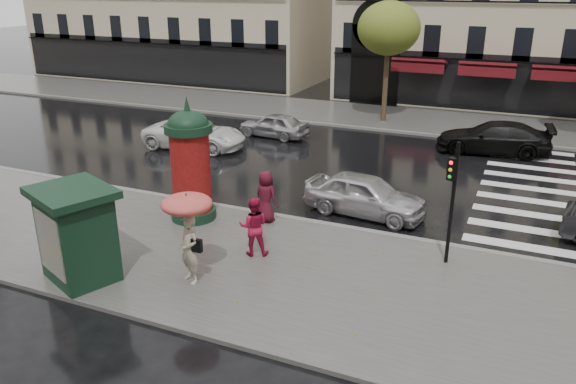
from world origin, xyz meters
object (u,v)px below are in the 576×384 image
at_px(man_burgundy, 266,196).
at_px(morris_column, 190,162).
at_px(car_white, 195,134).
at_px(car_silver, 365,195).
at_px(traffic_light, 452,192).
at_px(car_black, 493,138).
at_px(car_far_silver, 274,125).
at_px(woman_umbrella, 188,224).
at_px(newsstand, 77,233).
at_px(woman_red, 254,226).

bearing_deg(man_burgundy, morris_column, 31.55).
distance_m(man_burgundy, car_white, 9.86).
height_order(man_burgundy, car_silver, man_burgundy).
distance_m(morris_column, traffic_light, 8.28).
height_order(car_black, car_far_silver, car_black).
relative_size(morris_column, car_silver, 0.98).
bearing_deg(car_silver, woman_umbrella, 163.12).
xyz_separation_m(woman_umbrella, car_far_silver, (-4.37, 14.62, -1.16)).
distance_m(morris_column, car_white, 9.04).
height_order(traffic_light, car_black, traffic_light).
distance_m(man_burgundy, car_far_silver, 11.15).
relative_size(man_burgundy, car_far_silver, 0.47).
xyz_separation_m(traffic_light, car_far_silver, (-10.37, 10.88, -1.63)).
xyz_separation_m(woman_umbrella, man_burgundy, (0.09, 4.41, -0.80)).
height_order(morris_column, car_white, morris_column).
relative_size(newsstand, car_white, 0.53).
distance_m(woman_umbrella, morris_column, 4.33).
bearing_deg(traffic_light, car_far_silver, 133.64).
relative_size(morris_column, car_white, 0.84).
height_order(woman_umbrella, car_black, woman_umbrella).
bearing_deg(man_burgundy, woman_red, 121.54).
xyz_separation_m(car_silver, car_black, (3.42, 9.55, 0.02)).
distance_m(newsstand, car_silver, 9.44).
height_order(woman_umbrella, traffic_light, traffic_light).
bearing_deg(man_burgundy, car_far_silver, -52.11).
bearing_deg(car_far_silver, car_silver, 47.55).
bearing_deg(newsstand, man_burgundy, 61.88).
distance_m(man_burgundy, car_silver, 3.49).
relative_size(woman_red, man_burgundy, 1.02).
height_order(morris_column, car_silver, morris_column).
distance_m(traffic_light, car_white, 15.09).
bearing_deg(car_silver, car_white, 71.06).
xyz_separation_m(man_burgundy, car_black, (6.17, 11.68, -0.24)).
bearing_deg(woman_umbrella, car_far_silver, 106.64).
height_order(woman_red, car_white, woman_red).
xyz_separation_m(car_silver, car_white, (-9.85, 4.71, -0.04)).
bearing_deg(car_white, woman_umbrella, -153.68).
xyz_separation_m(car_black, car_far_silver, (-10.63, -1.47, -0.11)).
bearing_deg(traffic_light, car_silver, 138.51).
bearing_deg(woman_red, man_burgundy, -95.90).
bearing_deg(woman_red, traffic_light, 174.55).
distance_m(morris_column, car_black, 15.12).
xyz_separation_m(man_burgundy, traffic_light, (5.92, -0.66, 1.27)).
bearing_deg(newsstand, car_black, 62.06).
xyz_separation_m(traffic_light, car_white, (-13.00, 7.50, -1.57)).
bearing_deg(man_burgundy, car_white, -29.66).
bearing_deg(woman_umbrella, man_burgundy, 88.89).
distance_m(man_burgundy, newsstand, 6.14).
xyz_separation_m(morris_column, car_black, (8.53, 12.41, -1.36)).
relative_size(car_silver, car_far_silver, 1.15).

